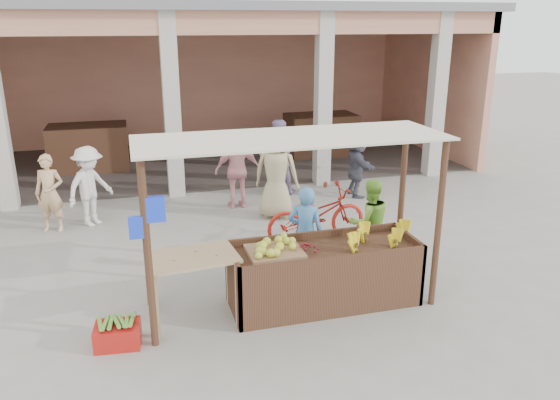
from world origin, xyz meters
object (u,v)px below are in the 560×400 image
object	(u,v)px
fruit_stall	(324,276)
vendor_blue	(305,230)
side_table	(193,266)
motorcycle	(316,214)
red_crate	(118,335)
vendor_green	(370,220)

from	to	relation	value
fruit_stall	vendor_blue	size ratio (longest dim) A/B	1.66
side_table	motorcycle	distance (m)	3.27
red_crate	vendor_blue	distance (m)	3.08
fruit_stall	red_crate	distance (m)	2.82
fruit_stall	vendor_blue	distance (m)	0.90
side_table	motorcycle	bearing A→B (deg)	35.79
fruit_stall	vendor_blue	world-z (taller)	vendor_blue
red_crate	vendor_blue	xyz separation A→B (m)	(2.78, 1.16, 0.64)
fruit_stall	side_table	size ratio (longest dim) A/B	2.18
vendor_green	motorcycle	bearing A→B (deg)	-64.48
red_crate	vendor_green	xyz separation A→B (m)	(3.93, 1.37, 0.62)
vendor_blue	motorcycle	size ratio (longest dim) A/B	0.80
red_crate	vendor_green	world-z (taller)	vendor_green
fruit_stall	side_table	xyz separation A→B (m)	(-1.79, 0.04, 0.37)
fruit_stall	red_crate	xyz separation A→B (m)	(-2.78, -0.34, -0.26)
vendor_blue	vendor_green	world-z (taller)	vendor_blue
vendor_blue	motorcycle	xyz separation A→B (m)	(0.66, 1.37, -0.27)
side_table	vendor_green	bearing A→B (deg)	12.97
side_table	vendor_green	size ratio (longest dim) A/B	0.79
red_crate	vendor_green	distance (m)	4.20
side_table	vendor_blue	xyz separation A→B (m)	(1.78, 0.78, 0.01)
vendor_blue	motorcycle	distance (m)	1.55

